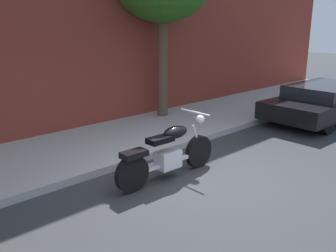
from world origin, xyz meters
TOP-DOWN VIEW (x-y plane):
  - ground_plane at (0.00, 0.00)m, footprint 60.00×60.00m
  - sidewalk at (0.00, 2.83)m, footprint 24.01×2.70m
  - motorcycle at (-0.35, 0.57)m, footprint 2.22×0.70m
  - parked_car_black at (5.82, 0.51)m, footprint 4.50×1.84m

SIDE VIEW (x-z plane):
  - ground_plane at x=0.00m, z-range 0.00..0.00m
  - sidewalk at x=0.00m, z-range 0.00..0.14m
  - motorcycle at x=-0.35m, z-range -0.10..1.02m
  - parked_car_black at x=5.82m, z-range 0.04..1.07m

